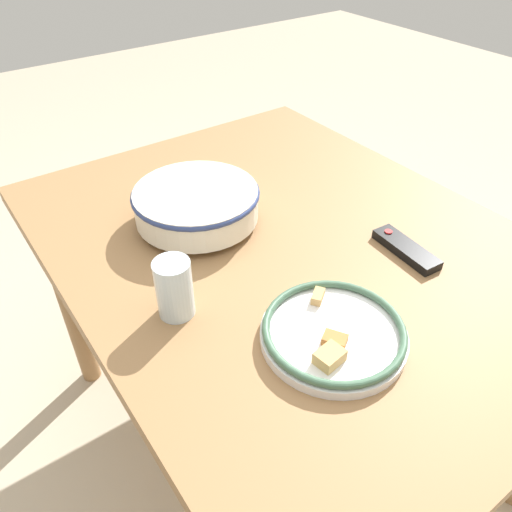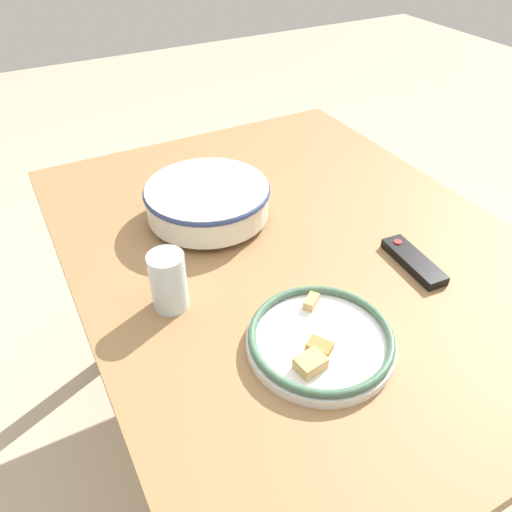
% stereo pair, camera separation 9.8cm
% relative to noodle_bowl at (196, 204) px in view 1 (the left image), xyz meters
% --- Properties ---
extents(ground_plane, '(8.00, 8.00, 0.00)m').
position_rel_noodle_bowl_xyz_m(ground_plane, '(0.17, 0.13, -0.78)').
color(ground_plane, '#B7A88E').
extents(dining_table, '(1.22, 0.93, 0.73)m').
position_rel_noodle_bowl_xyz_m(dining_table, '(0.17, 0.13, -0.14)').
color(dining_table, olive).
rests_on(dining_table, ground_plane).
extents(noodle_bowl, '(0.29, 0.29, 0.09)m').
position_rel_noodle_bowl_xyz_m(noodle_bowl, '(0.00, 0.00, 0.00)').
color(noodle_bowl, silver).
rests_on(noodle_bowl, dining_table).
extents(food_plate, '(0.26, 0.26, 0.04)m').
position_rel_noodle_bowl_xyz_m(food_plate, '(0.45, 0.01, -0.03)').
color(food_plate, white).
rests_on(food_plate, dining_table).
extents(tv_remote, '(0.16, 0.06, 0.02)m').
position_rel_noodle_bowl_xyz_m(tv_remote, '(0.35, 0.30, -0.04)').
color(tv_remote, black).
rests_on(tv_remote, dining_table).
extents(drinking_glass, '(0.07, 0.07, 0.12)m').
position_rel_noodle_bowl_xyz_m(drinking_glass, '(0.23, -0.18, 0.01)').
color(drinking_glass, silver).
rests_on(drinking_glass, dining_table).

